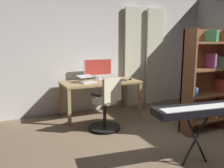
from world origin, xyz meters
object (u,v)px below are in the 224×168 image
office_chair (107,106)px  bookshelf (205,81)px  computer_mouse (130,79)px  laptop (87,80)px  piano_keyboard (198,111)px  computer_monitor (98,68)px  cell_phone_by_monitor (116,78)px  desk (101,85)px  computer_keyboard (118,81)px

office_chair → bookshelf: bookshelf is taller
office_chair → computer_mouse: (-0.86, -0.72, 0.30)m
laptop → piano_keyboard: bearing=92.1°
computer_monitor → bookshelf: bookshelf is taller
computer_mouse → bookshelf: (-0.67, 1.42, 0.13)m
computer_monitor → computer_mouse: (-0.60, 0.35, -0.24)m
office_chair → cell_phone_by_monitor: (-0.71, -1.09, 0.29)m
office_chair → laptop: bearing=79.6°
cell_phone_by_monitor → piano_keyboard: (0.14, 2.62, -0.03)m
computer_monitor → computer_mouse: computer_monitor is taller
computer_mouse → piano_keyboard: 2.28m
computer_mouse → piano_keyboard: bearing=82.4°
office_chair → computer_monitor: 1.23m
piano_keyboard → desk: bearing=-74.5°
computer_monitor → laptop: (0.35, 0.27, -0.20)m
desk → cell_phone_by_monitor: size_ratio=11.07×
laptop → bookshelf: bearing=123.8°
computer_monitor → laptop: bearing=37.2°
office_chair → piano_keyboard: size_ratio=0.81×
computer_keyboard → office_chair: bearing=51.7°
desk → office_chair: 0.87m
computer_mouse → piano_keyboard: size_ratio=0.09×
office_chair → computer_monitor: (-0.27, -1.07, 0.54)m
desk → office_chair: bearing=75.1°
cell_phone_by_monitor → piano_keyboard: size_ratio=0.12×
laptop → computer_mouse: laptop is taller
computer_mouse → cell_phone_by_monitor: (0.16, -0.37, -0.01)m
desk → computer_keyboard: computer_keyboard is taller
desk → computer_mouse: (-0.65, 0.10, 0.10)m
computer_monitor → computer_keyboard: (-0.28, 0.38, -0.24)m
desk → piano_keyboard: 2.38m
computer_mouse → piano_keyboard: (0.30, 2.26, -0.04)m
desk → cell_phone_by_monitor: 0.56m
desk → piano_keyboard: bearing=98.3°
computer_monitor → bookshelf: size_ratio=0.37×
office_chair → bookshelf: size_ratio=0.54×
piano_keyboard → office_chair: bearing=-62.7°
desk → computer_monitor: computer_monitor is taller
computer_monitor → office_chair: bearing=76.0°
piano_keyboard → computer_keyboard: bearing=-82.4°
computer_keyboard → laptop: size_ratio=1.04×
office_chair → desk: bearing=58.4°
desk → bookshelf: size_ratio=0.91×
computer_mouse → bookshelf: size_ratio=0.06×
bookshelf → piano_keyboard: bookshelf is taller
office_chair → computer_keyboard: size_ratio=2.44×
computer_monitor → piano_keyboard: bearing=96.5°
computer_monitor → computer_keyboard: 0.53m
computer_keyboard → cell_phone_by_monitor: size_ratio=2.70×
computer_monitor → laptop: computer_monitor is taller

